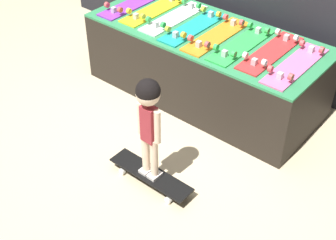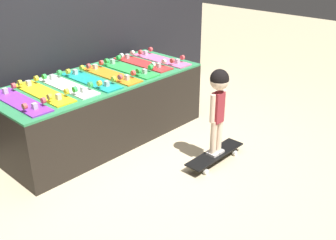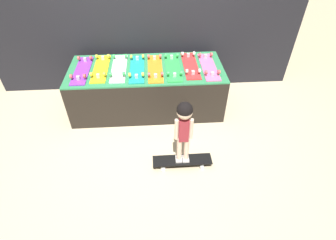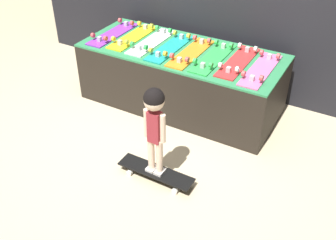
# 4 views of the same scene
# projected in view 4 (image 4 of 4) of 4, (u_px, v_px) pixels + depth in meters

# --- Properties ---
(ground_plane) EXTENTS (16.00, 16.00, 0.00)m
(ground_plane) POSITION_uv_depth(u_px,v_px,m) (151.00, 132.00, 4.06)
(ground_plane) COLOR beige
(display_rack) EXTENTS (2.15, 0.91, 0.66)m
(display_rack) POSITION_uv_depth(u_px,v_px,m) (181.00, 78.00, 4.32)
(display_rack) COLOR black
(display_rack) RESTS_ON ground_plane
(skateboard_purple_on_rack) EXTENTS (0.20, 0.77, 0.09)m
(skateboard_purple_on_rack) POSITION_uv_depth(u_px,v_px,m) (113.00, 33.00, 4.47)
(skateboard_purple_on_rack) COLOR purple
(skateboard_purple_on_rack) RESTS_ON display_rack
(skateboard_yellow_on_rack) EXTENTS (0.20, 0.77, 0.09)m
(skateboard_yellow_on_rack) POSITION_uv_depth(u_px,v_px,m) (133.00, 36.00, 4.39)
(skateboard_yellow_on_rack) COLOR yellow
(skateboard_yellow_on_rack) RESTS_ON display_rack
(skateboard_white_on_rack) EXTENTS (0.20, 0.77, 0.09)m
(skateboard_white_on_rack) POSITION_uv_depth(u_px,v_px,m) (152.00, 41.00, 4.28)
(skateboard_white_on_rack) COLOR white
(skateboard_white_on_rack) RESTS_ON display_rack
(skateboard_teal_on_rack) EXTENTS (0.20, 0.77, 0.09)m
(skateboard_teal_on_rack) POSITION_uv_depth(u_px,v_px,m) (170.00, 47.00, 4.16)
(skateboard_teal_on_rack) COLOR teal
(skateboard_teal_on_rack) RESTS_ON display_rack
(skateboard_orange_on_rack) EXTENTS (0.20, 0.77, 0.09)m
(skateboard_orange_on_rack) POSITION_uv_depth(u_px,v_px,m) (191.00, 52.00, 4.05)
(skateboard_orange_on_rack) COLOR orange
(skateboard_orange_on_rack) RESTS_ON display_rack
(skateboard_green_on_rack) EXTENTS (0.20, 0.77, 0.09)m
(skateboard_green_on_rack) POSITION_uv_depth(u_px,v_px,m) (213.00, 57.00, 3.96)
(skateboard_green_on_rack) COLOR green
(skateboard_green_on_rack) RESTS_ON display_rack
(skateboard_red_on_rack) EXTENTS (0.20, 0.77, 0.09)m
(skateboard_red_on_rack) POSITION_uv_depth(u_px,v_px,m) (238.00, 61.00, 3.89)
(skateboard_red_on_rack) COLOR red
(skateboard_red_on_rack) RESTS_ON display_rack
(skateboard_pink_on_rack) EXTENTS (0.20, 0.77, 0.09)m
(skateboard_pink_on_rack) POSITION_uv_depth(u_px,v_px,m) (261.00, 69.00, 3.75)
(skateboard_pink_on_rack) COLOR pink
(skateboard_pink_on_rack) RESTS_ON display_rack
(skateboard_on_floor) EXTENTS (0.70, 0.18, 0.09)m
(skateboard_on_floor) POSITION_uv_depth(u_px,v_px,m) (156.00, 172.00, 3.46)
(skateboard_on_floor) COLOR black
(skateboard_on_floor) RESTS_ON ground_plane
(child) EXTENTS (0.20, 0.17, 0.84)m
(child) POSITION_uv_depth(u_px,v_px,m) (154.00, 116.00, 3.11)
(child) COLOR silver
(child) RESTS_ON skateboard_on_floor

